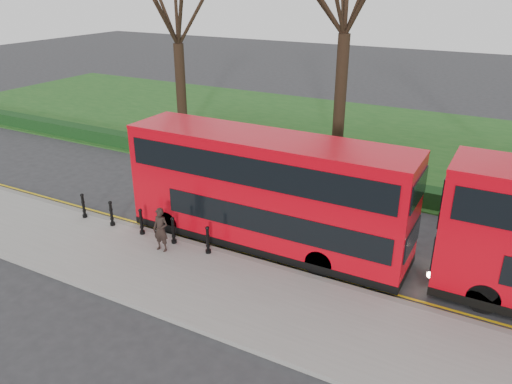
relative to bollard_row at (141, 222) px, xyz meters
The scene contains 11 objects.
ground 2.23m from the bollard_row, 39.26° to the left, with size 120.00×120.00×0.00m, color #28282B.
pavement 2.40m from the bollard_row, 44.97° to the right, with size 60.00×4.00×0.15m, color gray.
kerb 1.78m from the bollard_row, 11.96° to the left, with size 60.00×0.25×0.16m, color slate.
grass_verge 16.44m from the bollard_row, 84.23° to the left, with size 60.00×18.00×0.06m, color #1A4A18.
hedge 8.32m from the bollard_row, 78.54° to the left, with size 60.00×0.90×0.80m, color black.
yellow_line_outer 1.89m from the bollard_row, 21.48° to the left, with size 60.00×0.10×0.01m, color yellow.
yellow_line_inner 1.97m from the bollard_row, 27.23° to the left, with size 60.00×0.10×0.01m, color yellow.
tree_left 14.70m from the bollard_row, 119.22° to the left, with size 6.61×6.61×10.33m.
bollard_row is the anchor object (origin of this frame).
bus_lead 4.95m from the bollard_row, 22.34° to the left, with size 10.45×2.40×4.16m.
pedestrian 1.61m from the bollard_row, 23.06° to the right, with size 0.59×0.39×1.63m, color black.
Camera 1 is at (10.25, -14.12, 9.15)m, focal length 35.00 mm.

